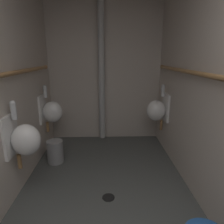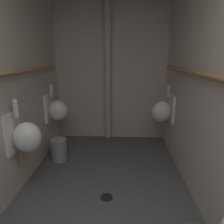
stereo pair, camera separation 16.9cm
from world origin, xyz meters
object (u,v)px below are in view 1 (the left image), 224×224
urinal_right_mid (157,110)px  urinal_left_mid (24,139)px  standpipe_back_wall (101,71)px  urinal_left_far (51,111)px  waste_bin (55,152)px  floor_drain (108,197)px

urinal_right_mid → urinal_left_mid: bearing=-146.5°
urinal_left_mid → urinal_right_mid: bearing=33.5°
urinal_left_mid → standpipe_back_wall: size_ratio=0.30×
urinal_left_far → urinal_right_mid: same height
urinal_right_mid → waste_bin: bearing=-165.9°
urinal_left_mid → waste_bin: (0.11, 0.72, -0.52)m
urinal_left_far → urinal_right_mid: size_ratio=1.00×
urinal_left_mid → floor_drain: urinal_left_mid is taller
urinal_right_mid → waste_bin: urinal_right_mid is taller
urinal_left_far → waste_bin: size_ratio=2.27×
urinal_left_mid → urinal_right_mid: (1.70, 1.12, 0.00)m
urinal_right_mid → floor_drain: (-0.81, -1.20, -0.68)m
standpipe_back_wall → floor_drain: size_ratio=17.85×
urinal_left_far → waste_bin: (0.11, -0.37, -0.52)m
urinal_left_far → floor_drain: urinal_left_far is taller
urinal_right_mid → floor_drain: size_ratio=5.39×
urinal_right_mid → standpipe_back_wall: 1.17m
waste_bin → urinal_left_mid: bearing=-98.8°
urinal_right_mid → waste_bin: 1.71m
standpipe_back_wall → waste_bin: bearing=-128.5°
urinal_left_far → urinal_right_mid: 1.70m
urinal_left_mid → floor_drain: (0.88, -0.08, -0.68)m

